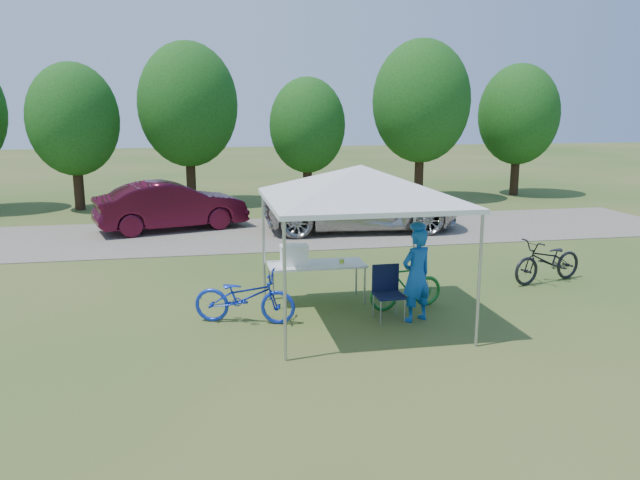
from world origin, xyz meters
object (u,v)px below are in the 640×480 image
(folding_table, at_px, (316,266))
(bike_blue, at_px, (245,297))
(folding_chair, at_px, (387,287))
(bike_green, at_px, (406,285))
(cooler, at_px, (294,255))
(cyclist, at_px, (416,275))
(minivan, at_px, (362,202))
(bike_dark, at_px, (548,261))
(sedan, at_px, (171,206))

(folding_table, relative_size, bike_blue, 1.04)
(folding_chair, xyz_separation_m, bike_green, (0.51, 0.46, -0.12))
(cooler, xyz_separation_m, cyclist, (1.93, -1.40, -0.12))
(folding_chair, bearing_deg, minivan, 77.23)
(folding_table, relative_size, minivan, 0.31)
(folding_table, xyz_separation_m, bike_dark, (5.10, 0.41, -0.24))
(folding_chair, relative_size, bike_green, 0.64)
(cooler, relative_size, cyclist, 0.31)
(bike_dark, height_order, minivan, minivan)
(folding_table, distance_m, sedan, 8.42)
(bike_dark, xyz_separation_m, minivan, (-2.42, 6.48, 0.38))
(folding_table, bearing_deg, bike_blue, -146.79)
(bike_blue, distance_m, sedan, 8.94)
(cooler, height_order, bike_dark, cooler)
(bike_dark, distance_m, minivan, 6.92)
(bike_blue, height_order, sedan, sedan)
(cooler, height_order, bike_blue, cooler)
(folding_table, height_order, cooler, cooler)
(minivan, bearing_deg, cooler, 159.55)
(folding_chair, distance_m, cooler, 1.93)
(minivan, height_order, sedan, minivan)
(cooler, bearing_deg, cyclist, -35.91)
(bike_dark, bearing_deg, cyclist, -79.13)
(bike_dark, bearing_deg, folding_table, -101.22)
(bike_blue, bearing_deg, bike_dark, -61.41)
(folding_chair, bearing_deg, sedan, 112.82)
(cooler, relative_size, bike_dark, 0.29)
(bike_blue, bearing_deg, folding_table, -39.89)
(folding_table, height_order, sedan, sedan)
(cyclist, relative_size, minivan, 0.27)
(cooler, height_order, sedan, sedan)
(bike_green, bearing_deg, bike_dark, 96.65)
(bike_blue, relative_size, sedan, 0.40)
(bike_blue, xyz_separation_m, bike_dark, (6.53, 1.35, 0.01))
(cooler, bearing_deg, sedan, 108.20)
(folding_table, distance_m, bike_blue, 1.73)
(cyclist, height_order, bike_dark, cyclist)
(cooler, distance_m, minivan, 7.55)
(folding_chair, bearing_deg, cyclist, -26.71)
(cyclist, relative_size, bike_dark, 0.91)
(sedan, bearing_deg, minivan, -115.96)
(bike_green, distance_m, sedan, 9.73)
(bike_green, bearing_deg, bike_blue, -96.99)
(minivan, distance_m, sedan, 5.77)
(cyclist, relative_size, sedan, 0.37)
(cooler, distance_m, bike_dark, 5.56)
(folding_table, xyz_separation_m, bike_green, (1.55, -0.72, -0.27))
(folding_chair, distance_m, cyclist, 0.56)
(bike_green, relative_size, minivan, 0.25)
(cyclist, xyz_separation_m, bike_blue, (-2.94, 0.46, -0.36))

